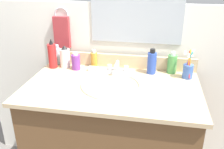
{
  "coord_description": "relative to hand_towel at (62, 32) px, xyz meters",
  "views": [
    {
      "loc": [
        0.24,
        -1.28,
        1.52
      ],
      "look_at": [
        0.0,
        0.0,
        0.94
      ],
      "focal_mm": 39.66,
      "sensor_mm": 36.0,
      "label": 1
    }
  ],
  "objects": [
    {
      "name": "back_wall",
      "position": [
        0.41,
        0.04,
        -0.44
      ],
      "size": [
        2.13,
        0.04,
        1.3
      ],
      "primitive_type": "cube",
      "color": "white",
      "rests_on": "ground_plane"
    },
    {
      "name": "vanity_cabinet",
      "position": [
        0.41,
        -0.32,
        -0.67
      ],
      "size": [
        0.99,
        0.57,
        0.85
      ],
      "primitive_type": "cube",
      "color": "brown",
      "rests_on": "ground_plane"
    },
    {
      "name": "faucet",
      "position": [
        0.42,
        -0.12,
        -0.19
      ],
      "size": [
        0.16,
        0.1,
        0.08
      ],
      "color": "silver",
      "rests_on": "countertop"
    },
    {
      "name": "bottle_cream_purple",
      "position": [
        0.13,
        -0.12,
        -0.17
      ],
      "size": [
        0.06,
        0.06,
        0.12
      ],
      "color": "#7A3899",
      "rests_on": "countertop"
    },
    {
      "name": "hand_towel",
      "position": [
        0.0,
        0.0,
        0.0
      ],
      "size": [
        0.11,
        0.04,
        0.22
      ],
      "primitive_type": "cube",
      "color": "#A53338"
    },
    {
      "name": "bottle_oil_amber",
      "position": [
        0.24,
        -0.04,
        -0.17
      ],
      "size": [
        0.04,
        0.04,
        0.12
      ],
      "color": "gold",
      "rests_on": "countertop"
    },
    {
      "name": "bottle_toner_green",
      "position": [
        0.76,
        -0.06,
        -0.16
      ],
      "size": [
        0.06,
        0.06,
        0.14
      ],
      "color": "#4C9E4C",
      "rests_on": "countertop"
    },
    {
      "name": "soap_bar",
      "position": [
        0.25,
        -0.12,
        -0.21
      ],
      "size": [
        0.06,
        0.04,
        0.02
      ],
      "primitive_type": "cube",
      "color": "white",
      "rests_on": "countertop"
    },
    {
      "name": "countertop",
      "position": [
        0.41,
        -0.32,
        -0.23
      ],
      "size": [
        1.03,
        0.62,
        0.02
      ],
      "primitive_type": "cube",
      "color": "#D1B284",
      "rests_on": "vanity_cabinet"
    },
    {
      "name": "backsplash",
      "position": [
        0.41,
        -0.02,
        -0.17
      ],
      "size": [
        1.03,
        0.02,
        0.09
      ],
      "primitive_type": "cube",
      "color": "#D1B284",
      "rests_on": "countertop"
    },
    {
      "name": "bottle_gel_clear",
      "position": [
        -0.03,
        -0.04,
        -0.16
      ],
      "size": [
        0.05,
        0.05,
        0.14
      ],
      "color": "silver",
      "rests_on": "countertop"
    },
    {
      "name": "bottle_shampoo_blue",
      "position": [
        0.63,
        -0.09,
        -0.15
      ],
      "size": [
        0.06,
        0.06,
        0.16
      ],
      "color": "#2D4CB2",
      "rests_on": "countertop"
    },
    {
      "name": "sink_basin",
      "position": [
        0.42,
        -0.32,
        -0.25
      ],
      "size": [
        0.36,
        0.36,
        0.11
      ],
      "color": "white",
      "rests_on": "countertop"
    },
    {
      "name": "bottle_spray_red",
      "position": [
        -0.04,
        -0.12,
        -0.13
      ],
      "size": [
        0.06,
        0.06,
        0.2
      ],
      "color": "red",
      "rests_on": "countertop"
    },
    {
      "name": "towel_ring",
      "position": [
        0.0,
        0.02,
        0.12
      ],
      "size": [
        0.1,
        0.01,
        0.1
      ],
      "primitive_type": "torus",
      "rotation": [
        1.57,
        0.0,
        0.0
      ],
      "color": "silver"
    },
    {
      "name": "cup_blue_plastic",
      "position": [
        0.86,
        -0.13,
        -0.17
      ],
      "size": [
        0.07,
        0.08,
        0.19
      ],
      "color": "#3F66B7",
      "rests_on": "countertop"
    },
    {
      "name": "bottle_lotion_white",
      "position": [
        0.04,
        -0.09,
        -0.15
      ],
      "size": [
        0.07,
        0.07,
        0.15
      ],
      "color": "white",
      "rests_on": "countertop"
    }
  ]
}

